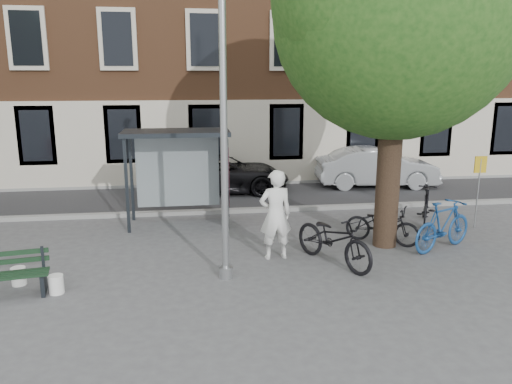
{
  "coord_description": "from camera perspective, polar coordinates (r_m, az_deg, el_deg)",
  "views": [
    {
      "loc": [
        -0.69,
        -9.57,
        4.01
      ],
      "look_at": [
        0.85,
        1.66,
        1.4
      ],
      "focal_mm": 35.0,
      "sensor_mm": 36.0,
      "label": 1
    }
  ],
  "objects": [
    {
      "name": "bucket_a",
      "position": [
        10.34,
        -21.88,
        -9.77
      ],
      "size": [
        0.31,
        0.31,
        0.36
      ],
      "primitive_type": "cylinder",
      "rotation": [
        0.0,
        0.0,
        -0.13
      ],
      "color": "white",
      "rests_on": "ground"
    },
    {
      "name": "curb_far",
      "position": [
        19.0,
        -5.56,
        0.91
      ],
      "size": [
        40.0,
        0.25,
        0.12
      ],
      "primitive_type": "cube",
      "color": "gray",
      "rests_on": "ground"
    },
    {
      "name": "bike_c",
      "position": [
        11.01,
        8.88,
        -5.28
      ],
      "size": [
        1.75,
        2.36,
        1.18
      ],
      "primitive_type": "imported",
      "rotation": [
        0.0,
        0.0,
        0.49
      ],
      "color": "black",
      "rests_on": "ground"
    },
    {
      "name": "lamppost",
      "position": [
        9.68,
        -3.68,
        5.66
      ],
      "size": [
        0.28,
        0.35,
        6.11
      ],
      "color": "#9EA0A3",
      "rests_on": "ground"
    },
    {
      "name": "road",
      "position": [
        17.06,
        -5.27,
        -0.66
      ],
      "size": [
        40.0,
        4.0,
        0.01
      ],
      "primitive_type": "cube",
      "color": "#28282B",
      "rests_on": "ground"
    },
    {
      "name": "car_silver",
      "position": [
        19.16,
        13.62,
        2.76
      ],
      "size": [
        4.59,
        1.96,
        1.47
      ],
      "primitive_type": "imported",
      "rotation": [
        0.0,
        0.0,
        1.48
      ],
      "color": "#989B9F",
      "rests_on": "ground"
    },
    {
      "name": "bike_a",
      "position": [
        12.67,
        14.23,
        -3.62
      ],
      "size": [
        1.86,
        1.6,
        0.96
      ],
      "primitive_type": "imported",
      "rotation": [
        0.0,
        0.0,
        0.94
      ],
      "color": "black",
      "rests_on": "ground"
    },
    {
      "name": "bike_b",
      "position": [
        12.61,
        20.62,
        -3.58
      ],
      "size": [
        2.04,
        1.4,
        1.2
      ],
      "primitive_type": "imported",
      "rotation": [
        0.0,
        0.0,
        2.03
      ],
      "color": "navy",
      "rests_on": "ground"
    },
    {
      "name": "bench",
      "position": [
        10.53,
        -26.84,
        -8.71
      ],
      "size": [
        1.63,
        0.76,
        0.81
      ],
      "rotation": [
        0.0,
        0.0,
        0.17
      ],
      "color": "#1E2328",
      "rests_on": "ground"
    },
    {
      "name": "tree_right",
      "position": [
        12.03,
        16.3,
        20.14
      ],
      "size": [
        5.76,
        5.6,
        8.2
      ],
      "color": "black",
      "rests_on": "ground"
    },
    {
      "name": "car_dark",
      "position": [
        17.86,
        -3.9,
        2.12
      ],
      "size": [
        4.91,
        2.56,
        1.32
      ],
      "primitive_type": "imported",
      "rotation": [
        0.0,
        0.0,
        1.49
      ],
      "color": "black",
      "rests_on": "ground"
    },
    {
      "name": "curb_near",
      "position": [
        15.11,
        -4.93,
        -2.23
      ],
      "size": [
        40.0,
        0.25,
        0.12
      ],
      "primitive_type": "cube",
      "color": "gray",
      "rests_on": "ground"
    },
    {
      "name": "ground",
      "position": [
        10.4,
        -3.46,
        -9.74
      ],
      "size": [
        90.0,
        90.0,
        0.0
      ],
      "primitive_type": "plane",
      "color": "#4C4C4F",
      "rests_on": "ground"
    },
    {
      "name": "painter",
      "position": [
        11.15,
        2.24,
        -2.6
      ],
      "size": [
        0.79,
        0.57,
        2.04
      ],
      "primitive_type": "imported",
      "rotation": [
        0.0,
        0.0,
        3.25
      ],
      "color": "white",
      "rests_on": "ground"
    },
    {
      "name": "notice_sign",
      "position": [
        14.59,
        24.17,
        1.69
      ],
      "size": [
        0.34,
        0.04,
        1.98
      ],
      "rotation": [
        0.0,
        0.0,
        -0.01
      ],
      "color": "#9EA0A3",
      "rests_on": "ground"
    },
    {
      "name": "bus_shelter",
      "position": [
        13.84,
        -7.4,
        4.16
      ],
      "size": [
        2.85,
        1.45,
        2.62
      ],
      "color": "#1E2328",
      "rests_on": "ground"
    },
    {
      "name": "bike_d",
      "position": [
        14.72,
        18.88,
        -1.41
      ],
      "size": [
        1.28,
        1.8,
        1.07
      ],
      "primitive_type": "imported",
      "rotation": [
        0.0,
        0.0,
        2.65
      ],
      "color": "black",
      "rests_on": "ground"
    },
    {
      "name": "building_row",
      "position": [
        22.78,
        -6.41,
        20.43
      ],
      "size": [
        30.0,
        8.0,
        14.0
      ],
      "primitive_type": "cube",
      "color": "brown",
      "rests_on": "ground"
    },
    {
      "name": "bucket_b",
      "position": [
        11.04,
        -25.49,
        -8.67
      ],
      "size": [
        0.33,
        0.33,
        0.36
      ],
      "primitive_type": "cylinder",
      "rotation": [
        0.0,
        0.0,
        0.22
      ],
      "color": "white",
      "rests_on": "ground"
    }
  ]
}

